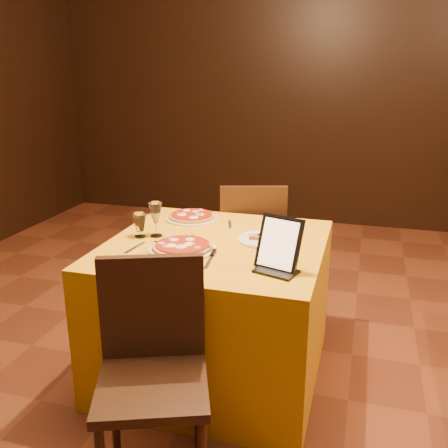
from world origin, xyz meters
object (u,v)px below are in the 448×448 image
(pizza_far, at_px, (192,217))
(wine_glass, at_px, (156,219))
(pizza_near, at_px, (182,248))
(chair_main_far, at_px, (251,245))
(tablet, at_px, (279,243))
(chair_main_near, at_px, (152,385))
(water_glass, at_px, (140,225))
(main_table, at_px, (216,308))

(pizza_far, bearing_deg, wine_glass, -102.74)
(pizza_near, distance_m, wine_glass, 0.28)
(chair_main_far, height_order, wine_glass, wine_glass)
(pizza_near, height_order, tablet, tablet)
(chair_main_near, xyz_separation_m, pizza_far, (-0.26, 1.18, 0.31))
(wine_glass, distance_m, water_glass, 0.09)
(wine_glass, xyz_separation_m, tablet, (0.71, -0.26, 0.03))
(pizza_near, xyz_separation_m, water_glass, (-0.29, 0.13, 0.05))
(pizza_far, height_order, tablet, tablet)
(water_glass, bearing_deg, wine_glass, 25.71)
(chair_main_near, bearing_deg, water_glass, 95.96)
(wine_glass, bearing_deg, pizza_near, -38.28)
(main_table, height_order, water_glass, water_glass)
(chair_main_far, bearing_deg, water_glass, 47.15)
(pizza_near, xyz_separation_m, tablet, (0.49, -0.10, 0.10))
(main_table, height_order, pizza_near, pizza_near)
(pizza_far, bearing_deg, chair_main_far, 61.02)
(chair_main_near, bearing_deg, wine_glass, 90.47)
(tablet, bearing_deg, wine_glass, 177.22)
(pizza_near, relative_size, wine_glass, 1.75)
(pizza_far, distance_m, tablet, 0.88)
(pizza_far, xyz_separation_m, water_glass, (-0.15, -0.38, 0.05))
(chair_main_far, relative_size, tablet, 3.73)
(main_table, bearing_deg, tablet, -34.53)
(water_glass, bearing_deg, pizza_near, -24.12)
(chair_main_far, distance_m, tablet, 1.20)
(water_glass, bearing_deg, main_table, 4.47)
(tablet, bearing_deg, pizza_far, 153.78)
(pizza_near, bearing_deg, pizza_far, 104.78)
(pizza_near, relative_size, tablet, 1.36)
(chair_main_near, bearing_deg, tablet, 35.71)
(pizza_near, height_order, wine_glass, wine_glass)
(main_table, xyz_separation_m, chair_main_far, (0.00, 0.81, 0.08))
(wine_glass, height_order, tablet, tablet)
(pizza_near, bearing_deg, chair_main_far, 82.81)
(pizza_far, xyz_separation_m, tablet, (0.63, -0.60, 0.10))
(chair_main_far, xyz_separation_m, wine_glass, (-0.33, -0.80, 0.39))
(chair_main_near, relative_size, water_glass, 7.00)
(main_table, xyz_separation_m, tablet, (0.37, -0.26, 0.49))
(chair_main_near, relative_size, tablet, 3.73)
(water_glass, height_order, tablet, tablet)
(chair_main_far, xyz_separation_m, pizza_far, (-0.26, -0.46, 0.31))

